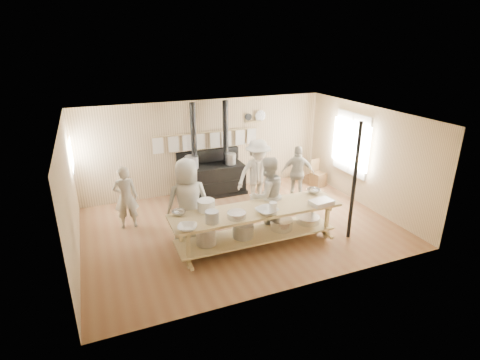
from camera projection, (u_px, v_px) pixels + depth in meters
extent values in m
plane|color=brown|center=(240.00, 226.00, 8.79)|extent=(7.00, 7.00, 0.00)
plane|color=tan|center=(207.00, 146.00, 10.49)|extent=(7.00, 0.00, 7.00)
plane|color=tan|center=(297.00, 223.00, 6.16)|extent=(7.00, 0.00, 7.00)
plane|color=tan|center=(70.00, 198.00, 7.09)|extent=(0.00, 5.00, 5.00)
plane|color=tan|center=(367.00, 157.00, 9.56)|extent=(0.00, 5.00, 5.00)
plane|color=beige|center=(240.00, 117.00, 7.86)|extent=(7.00, 7.00, 0.00)
cube|color=beige|center=(352.00, 144.00, 10.00)|extent=(0.06, 1.35, 1.65)
plane|color=white|center=(350.00, 144.00, 9.98)|extent=(0.00, 1.50, 1.50)
cube|color=beige|center=(350.00, 144.00, 9.98)|extent=(0.02, 0.03, 1.50)
plane|color=white|center=(71.00, 154.00, 8.73)|extent=(0.00, 0.90, 0.90)
cube|color=black|center=(212.00, 180.00, 10.45)|extent=(1.80, 0.70, 0.85)
cube|color=black|center=(212.00, 192.00, 10.59)|extent=(1.90, 0.75, 0.10)
cube|color=black|center=(208.00, 156.00, 10.49)|extent=(1.80, 0.12, 0.35)
cylinder|color=black|center=(194.00, 136.00, 9.88)|extent=(0.15, 0.15, 1.75)
cylinder|color=black|center=(226.00, 133.00, 10.19)|extent=(0.15, 0.15, 1.75)
cylinder|color=#B2B2B7|center=(192.00, 162.00, 10.05)|extent=(0.36, 0.36, 0.34)
cylinder|color=gray|center=(231.00, 159.00, 10.40)|extent=(0.30, 0.30, 0.30)
cylinder|color=tan|center=(207.00, 132.00, 10.25)|extent=(3.00, 0.04, 0.04)
cube|color=white|center=(158.00, 145.00, 9.85)|extent=(0.28, 0.01, 0.46)
cube|color=white|center=(173.00, 144.00, 9.99)|extent=(0.28, 0.01, 0.46)
cube|color=white|center=(187.00, 142.00, 10.13)|extent=(0.28, 0.01, 0.46)
cube|color=white|center=(201.00, 141.00, 10.26)|extent=(0.28, 0.01, 0.46)
cube|color=white|center=(214.00, 140.00, 10.40)|extent=(0.28, 0.01, 0.46)
cube|color=white|center=(227.00, 138.00, 10.53)|extent=(0.28, 0.01, 0.46)
cube|color=white|center=(240.00, 137.00, 10.67)|extent=(0.28, 0.01, 0.46)
cube|color=white|center=(252.00, 136.00, 10.81)|extent=(0.28, 0.01, 0.46)
cube|color=tan|center=(253.00, 122.00, 10.70)|extent=(0.50, 0.14, 0.03)
cylinder|color=black|center=(248.00, 117.00, 10.61)|extent=(0.20, 0.04, 0.20)
cylinder|color=silver|center=(260.00, 116.00, 10.74)|extent=(0.32, 0.03, 0.32)
cube|color=tan|center=(257.00, 210.00, 7.72)|extent=(3.60, 0.90, 0.06)
cube|color=tan|center=(256.00, 235.00, 7.92)|extent=(3.40, 0.80, 0.04)
cube|color=tan|center=(256.00, 237.00, 7.94)|extent=(3.30, 0.06, 0.06)
cube|color=tan|center=(188.00, 249.00, 7.05)|extent=(0.07, 0.07, 0.85)
cube|color=tan|center=(181.00, 234.00, 7.57)|extent=(0.07, 0.07, 0.85)
cube|color=tan|center=(327.00, 221.00, 8.15)|extent=(0.07, 0.07, 0.85)
cube|color=tan|center=(312.00, 210.00, 8.66)|extent=(0.07, 0.07, 0.85)
cylinder|color=#B2B2B7|center=(206.00, 236.00, 7.46)|extent=(0.40, 0.40, 0.38)
cylinder|color=gray|center=(243.00, 230.00, 7.75)|extent=(0.44, 0.44, 0.30)
cylinder|color=silver|center=(281.00, 224.00, 8.09)|extent=(0.48, 0.48, 0.22)
cylinder|color=silver|center=(309.00, 220.00, 8.35)|extent=(0.52, 0.52, 0.14)
cylinder|color=black|center=(354.00, 182.00, 7.88)|extent=(0.08, 0.08, 2.60)
imported|color=#9F9C8D|center=(126.00, 197.00, 8.51)|extent=(0.57, 0.40, 1.50)
imported|color=#9F9C8D|center=(267.00, 195.00, 8.27)|extent=(0.95, 0.78, 1.78)
imported|color=#9F9C8D|center=(188.00, 202.00, 7.79)|extent=(0.94, 0.62, 1.89)
imported|color=#9F9C8D|center=(298.00, 173.00, 10.05)|extent=(0.95, 0.73, 1.50)
imported|color=#9F9C8D|center=(258.00, 174.00, 9.56)|extent=(1.20, 0.74, 1.79)
cube|color=brown|center=(318.00, 179.00, 11.18)|extent=(0.44, 0.44, 0.39)
cube|color=brown|center=(315.00, 166.00, 11.17)|extent=(0.37, 0.12, 0.44)
imported|color=white|center=(187.00, 228.00, 6.86)|extent=(0.47, 0.47, 0.09)
imported|color=silver|center=(179.00, 213.00, 7.43)|extent=(0.37, 0.37, 0.09)
imported|color=white|center=(267.00, 211.00, 7.50)|extent=(0.52, 0.52, 0.11)
imported|color=silver|center=(314.00, 191.00, 8.48)|extent=(0.40, 0.40, 0.10)
cube|color=#B2B2B7|center=(321.00, 203.00, 7.88)|extent=(0.51, 0.37, 0.11)
cylinder|color=silver|center=(237.00, 215.00, 7.31)|extent=(0.45, 0.45, 0.12)
cylinder|color=gray|center=(212.00, 217.00, 7.10)|extent=(0.28, 0.28, 0.24)
cylinder|color=white|center=(206.00, 205.00, 7.61)|extent=(0.38, 0.38, 0.22)
cylinder|color=white|center=(273.00, 208.00, 7.45)|extent=(0.21, 0.21, 0.25)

